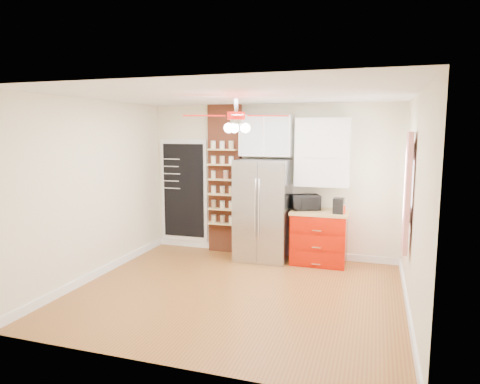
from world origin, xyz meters
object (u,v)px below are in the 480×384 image
(red_cabinet, at_px, (319,237))
(canister_left, at_px, (342,209))
(fridge, at_px, (263,210))
(toaster_oven, at_px, (306,202))
(coffee_maker, at_px, (339,206))
(pantry_jar_oats, at_px, (213,175))
(ceiling_fan, at_px, (236,116))

(red_cabinet, height_order, canister_left, canister_left)
(fridge, distance_m, toaster_oven, 0.74)
(coffee_maker, bearing_deg, fridge, -178.58)
(toaster_oven, distance_m, pantry_jar_oats, 1.75)
(fridge, relative_size, toaster_oven, 3.79)
(pantry_jar_oats, bearing_deg, ceiling_fan, -60.23)
(red_cabinet, height_order, coffee_maker, coffee_maker)
(fridge, xyz_separation_m, toaster_oven, (0.72, 0.11, 0.15))
(fridge, bearing_deg, canister_left, -1.78)
(fridge, xyz_separation_m, ceiling_fan, (0.05, -1.63, 1.55))
(toaster_oven, xyz_separation_m, canister_left, (0.62, -0.15, -0.06))
(coffee_maker, xyz_separation_m, canister_left, (0.06, 0.01, -0.06))
(toaster_oven, bearing_deg, red_cabinet, -37.39)
(toaster_oven, xyz_separation_m, pantry_jar_oats, (-1.70, 0.06, 0.41))
(red_cabinet, bearing_deg, toaster_oven, 166.01)
(ceiling_fan, bearing_deg, coffee_maker, 51.98)
(ceiling_fan, distance_m, canister_left, 2.51)
(red_cabinet, bearing_deg, pantry_jar_oats, 176.30)
(ceiling_fan, bearing_deg, red_cabinet, 61.29)
(fridge, height_order, red_cabinet, fridge)
(fridge, distance_m, coffee_maker, 1.29)
(coffee_maker, height_order, canister_left, coffee_maker)
(fridge, distance_m, pantry_jar_oats, 1.15)
(fridge, bearing_deg, pantry_jar_oats, 169.83)
(ceiling_fan, relative_size, coffee_maker, 5.53)
(toaster_oven, xyz_separation_m, coffee_maker, (0.57, -0.16, -0.00))
(canister_left, bearing_deg, toaster_oven, 166.05)
(toaster_oven, relative_size, pantry_jar_oats, 3.45)
(fridge, relative_size, red_cabinet, 1.86)
(fridge, xyz_separation_m, canister_left, (1.34, -0.04, 0.09))
(red_cabinet, xyz_separation_m, canister_left, (0.37, -0.09, 0.52))
(coffee_maker, bearing_deg, toaster_oven, 167.49)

